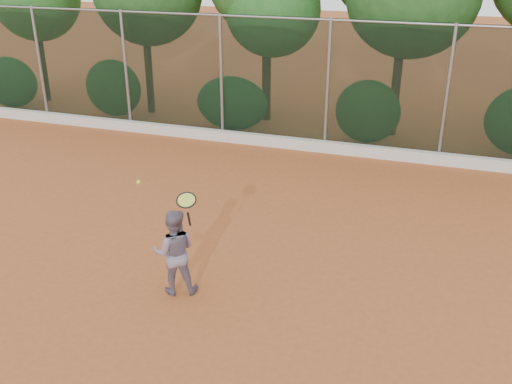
% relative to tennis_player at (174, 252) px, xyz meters
% --- Properties ---
extents(ground, '(80.00, 80.00, 0.00)m').
position_rel_tennis_player_xyz_m(ground, '(0.87, 0.54, -0.73)').
color(ground, '#AC5528').
rests_on(ground, ground).
extents(concrete_curb, '(24.00, 0.20, 0.30)m').
position_rel_tennis_player_xyz_m(concrete_curb, '(0.87, 7.36, -0.58)').
color(concrete_curb, silver).
rests_on(concrete_curb, ground).
extents(tennis_player, '(0.87, 0.78, 1.46)m').
position_rel_tennis_player_xyz_m(tennis_player, '(0.00, 0.00, 0.00)').
color(tennis_player, slate).
rests_on(tennis_player, ground).
extents(chainlink_fence, '(24.09, 0.09, 3.50)m').
position_rel_tennis_player_xyz_m(chainlink_fence, '(0.87, 7.54, 1.13)').
color(chainlink_fence, black).
rests_on(chainlink_fence, ground).
extents(tennis_racket, '(0.38, 0.36, 0.59)m').
position_rel_tennis_player_xyz_m(tennis_racket, '(0.28, -0.03, 0.93)').
color(tennis_racket, black).
rests_on(tennis_racket, ground).
extents(tennis_ball_in_flight, '(0.07, 0.07, 0.07)m').
position_rel_tennis_player_xyz_m(tennis_ball_in_flight, '(-0.72, 0.31, 0.99)').
color(tennis_ball_in_flight, yellow).
rests_on(tennis_ball_in_flight, ground).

